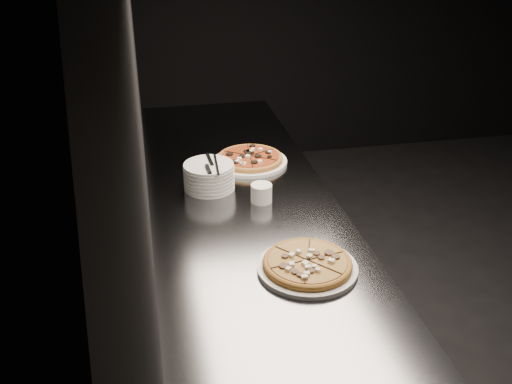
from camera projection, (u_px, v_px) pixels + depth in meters
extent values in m
cube|color=black|center=(138.00, 87.00, 2.03)|extent=(0.02, 5.00, 2.80)
cube|color=slate|center=(242.00, 291.00, 2.53)|extent=(0.70, 2.40, 0.90)
cube|color=slate|center=(241.00, 199.00, 2.32)|extent=(0.74, 2.44, 0.02)
cylinder|color=white|center=(307.00, 268.00, 1.85)|extent=(0.33, 0.33, 0.02)
cylinder|color=#B77E36|center=(307.00, 264.00, 1.85)|extent=(0.33, 0.33, 0.01)
torus|color=#B77E36|center=(307.00, 263.00, 1.84)|extent=(0.34, 0.34, 0.02)
cylinder|color=#EAB34E|center=(307.00, 261.00, 1.84)|extent=(0.30, 0.30, 0.01)
cylinder|color=white|center=(250.00, 162.00, 2.61)|extent=(0.34, 0.34, 0.02)
cylinder|color=#B77E36|center=(250.00, 159.00, 2.60)|extent=(0.39, 0.39, 0.01)
torus|color=#B77E36|center=(250.00, 158.00, 2.60)|extent=(0.40, 0.40, 0.02)
cylinder|color=#963615|center=(250.00, 157.00, 2.60)|extent=(0.35, 0.35, 0.01)
cylinder|color=white|center=(209.00, 186.00, 2.39)|extent=(0.21, 0.21, 0.02)
cylinder|color=white|center=(209.00, 183.00, 2.38)|extent=(0.21, 0.21, 0.02)
cylinder|color=white|center=(209.00, 179.00, 2.37)|extent=(0.21, 0.21, 0.02)
cylinder|color=white|center=(209.00, 176.00, 2.36)|extent=(0.21, 0.21, 0.02)
cylinder|color=white|center=(209.00, 173.00, 2.36)|extent=(0.21, 0.21, 0.02)
cylinder|color=white|center=(209.00, 169.00, 2.35)|extent=(0.21, 0.21, 0.02)
cylinder|color=white|center=(209.00, 166.00, 2.34)|extent=(0.21, 0.21, 0.02)
cube|color=silver|center=(210.00, 160.00, 2.38)|extent=(0.02, 0.14, 0.00)
cube|color=black|center=(208.00, 169.00, 2.29)|extent=(0.02, 0.08, 0.01)
cube|color=silver|center=(216.00, 164.00, 2.34)|extent=(0.07, 0.20, 0.00)
cylinder|color=white|center=(261.00, 193.00, 2.26)|extent=(0.08, 0.08, 0.07)
cylinder|color=black|center=(261.00, 187.00, 2.25)|extent=(0.07, 0.07, 0.01)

